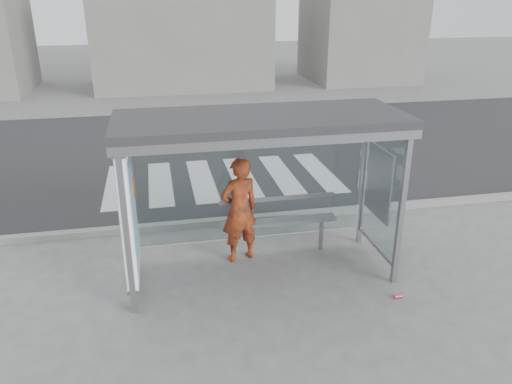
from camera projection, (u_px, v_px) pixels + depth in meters
ground at (261, 272)px, 8.17m from camera, size 80.00×80.00×0.00m
road at (210, 149)px, 14.53m from camera, size 30.00×10.00×0.01m
curb at (240, 220)px, 9.92m from camera, size 30.00×0.18×0.12m
crosswalk at (222, 179)px, 12.26m from camera, size 5.55×3.00×0.00m
bus_shelter at (236, 157)px, 7.42m from camera, size 4.25×1.65×2.62m
building_center at (181, 32)px, 23.59m from camera, size 8.00×5.00×5.00m
building_right at (361, 8)px, 24.91m from camera, size 5.00×5.00×7.00m
person at (239, 210)px, 8.26m from camera, size 0.76×0.60×1.82m
bench at (278, 221)px, 8.55m from camera, size 2.01×0.25×1.04m
soda_can at (398, 296)px, 7.47m from camera, size 0.12×0.07×0.07m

